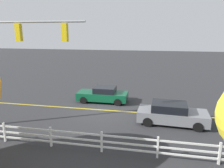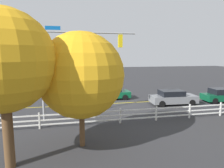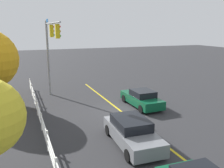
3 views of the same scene
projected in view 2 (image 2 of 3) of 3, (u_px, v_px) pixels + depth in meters
The scene contains 9 objects.
ground_plane at pixel (118, 103), 21.60m from camera, with size 120.00×120.00×0.00m, color #2D2D30.
lane_center_stripe at pixel (153, 101), 22.43m from camera, with size 28.00×0.16×0.01m, color gold.
signal_assembly at pixel (72, 55), 15.58m from camera, with size 7.36×0.38×7.19m.
car_0 at pixel (173, 97), 21.00m from camera, with size 4.77×2.20×1.48m.
car_1 at pixel (221, 95), 22.17m from camera, with size 4.23×2.11×1.47m.
car_2 at pixel (111, 93), 23.47m from camera, with size 4.52×1.93×1.41m.
white_rail_fence at pixel (173, 112), 16.18m from camera, with size 26.10×0.10×1.15m.
tree_1 at pixel (3, 61), 8.69m from camera, with size 4.51×4.51×7.11m.
tree_2 at pixel (81, 75), 11.00m from camera, with size 4.69×4.69×6.35m.
Camera 2 is at (5.05, 20.47, 5.12)m, focal length 32.76 mm.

